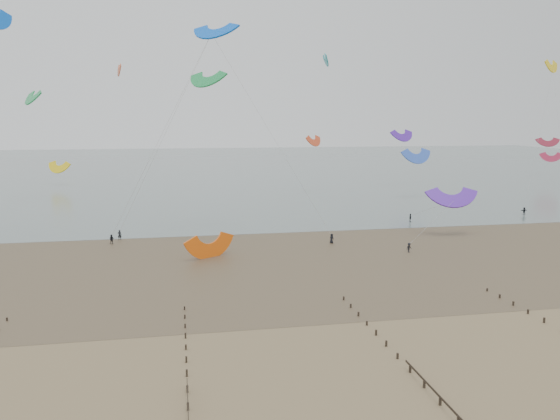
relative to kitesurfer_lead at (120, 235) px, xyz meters
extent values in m
plane|color=brown|center=(24.55, -49.62, -0.86)|extent=(500.00, 500.00, 0.00)
plane|color=#475654|center=(24.55, 150.38, -0.83)|extent=(500.00, 500.00, 0.00)
plane|color=#473A28|center=(24.55, -14.62, -0.84)|extent=(500.00, 500.00, 0.00)
ellipsoid|color=slate|center=(6.55, -27.62, -0.85)|extent=(23.60, 14.36, 0.01)
ellipsoid|color=slate|center=(36.55, -11.62, -0.85)|extent=(33.64, 18.32, 0.01)
ellipsoid|color=slate|center=(69.55, -19.62, -0.85)|extent=(19.65, 13.67, 0.01)
ellipsoid|color=slate|center=(-15.45, -9.62, -0.85)|extent=(26.95, 14.22, 0.01)
cube|color=black|center=(-7.45, -37.62, -0.68)|extent=(0.16, 0.16, 0.45)
cube|color=black|center=(10.55, -58.67, -0.57)|extent=(0.16, 0.16, 0.68)
cube|color=black|center=(10.55, -56.04, -0.58)|extent=(0.16, 0.16, 0.65)
cube|color=black|center=(10.55, -53.41, -0.60)|extent=(0.16, 0.16, 0.62)
cube|color=black|center=(10.55, -50.78, -0.61)|extent=(0.16, 0.16, 0.59)
cube|color=black|center=(10.55, -48.15, -0.62)|extent=(0.16, 0.16, 0.57)
cube|color=black|center=(10.55, -45.52, -0.64)|extent=(0.16, 0.16, 0.54)
cube|color=black|center=(10.55, -42.89, -0.65)|extent=(0.16, 0.16, 0.51)
cube|color=black|center=(10.55, -40.25, -0.67)|extent=(0.16, 0.16, 0.48)
cube|color=black|center=(10.55, -37.62, -0.68)|extent=(0.16, 0.16, 0.45)
cube|color=black|center=(28.55, -61.31, -0.55)|extent=(0.16, 0.16, 0.71)
cube|color=black|center=(28.55, -58.67, -0.57)|extent=(0.16, 0.16, 0.68)
cube|color=black|center=(28.55, -56.04, -0.58)|extent=(0.16, 0.16, 0.65)
cube|color=black|center=(28.55, -53.41, -0.60)|extent=(0.16, 0.16, 0.62)
cube|color=black|center=(28.55, -50.78, -0.61)|extent=(0.16, 0.16, 0.59)
cube|color=black|center=(28.55, -48.15, -0.62)|extent=(0.16, 0.16, 0.57)
cube|color=black|center=(28.55, -45.52, -0.64)|extent=(0.16, 0.16, 0.54)
cube|color=black|center=(28.55, -42.89, -0.65)|extent=(0.16, 0.16, 0.51)
cube|color=black|center=(28.55, -40.25, -0.67)|extent=(0.16, 0.16, 0.48)
cube|color=black|center=(28.55, -37.62, -0.68)|extent=(0.16, 0.16, 0.45)
cube|color=black|center=(46.55, -48.15, -0.62)|extent=(0.16, 0.16, 0.57)
cube|color=black|center=(46.55, -45.52, -0.64)|extent=(0.16, 0.16, 0.54)
cube|color=black|center=(46.55, -42.89, -0.65)|extent=(0.16, 0.16, 0.51)
cube|color=black|center=(46.55, -40.25, -0.67)|extent=(0.16, 0.16, 0.48)
cube|color=black|center=(46.55, -37.62, -0.68)|extent=(0.16, 0.16, 0.45)
imported|color=black|center=(0.00, 0.00, 0.00)|extent=(0.65, 0.45, 1.71)
imported|color=black|center=(35.14, -9.31, -0.04)|extent=(0.91, 0.95, 1.64)
imported|color=black|center=(-0.94, -3.18, -0.05)|extent=(0.90, 0.78, 1.61)
imported|color=black|center=(83.88, 9.85, -0.04)|extent=(1.54, 0.55, 1.64)
imported|color=black|center=(55.95, 6.21, 0.01)|extent=(0.92, 1.07, 1.73)
imported|color=black|center=(45.24, -17.67, -0.09)|extent=(1.13, 0.89, 1.53)
camera|label=1|loc=(10.46, -95.25, 19.63)|focal=35.00mm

